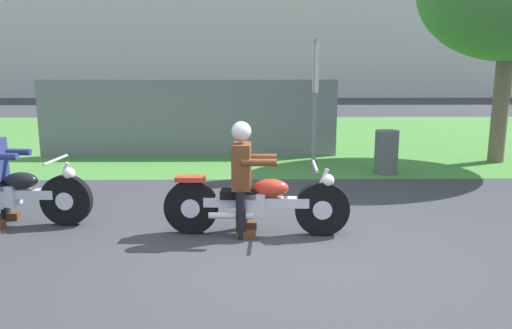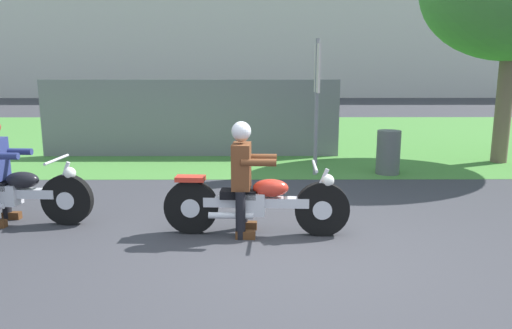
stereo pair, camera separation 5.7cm
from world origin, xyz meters
The scene contains 9 objects.
ground centered at (0.00, 0.00, 0.00)m, with size 120.00×120.00×0.00m, color #38383D.
grass_verge centered at (0.00, 9.76, 0.00)m, with size 60.00×12.00×0.01m, color #478438.
stadium_facade centered at (-3.97, 34.11, 6.94)m, with size 62.80×8.00×13.88m, color silver.
motorcycle_lead centered at (-0.39, 0.71, 0.40)m, with size 2.31×0.66×0.90m.
rider_lead centered at (-0.56, 0.73, 0.83)m, with size 0.56×0.48×1.42m.
motorcycle_follow centered at (-3.65, 1.17, 0.41)m, with size 2.21×0.66×0.90m.
trash_can centered at (2.22, 4.27, 0.43)m, with size 0.46×0.46×0.86m, color #595E5B.
sign_banner centered at (0.78, 4.20, 1.72)m, with size 0.08×0.60×2.60m.
fence_segment centered at (-1.91, 6.29, 0.90)m, with size 7.00×0.06×1.80m, color slate.
Camera 2 is at (-0.44, -5.09, 2.03)m, focal length 34.04 mm.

